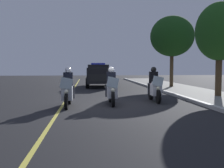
{
  "coord_description": "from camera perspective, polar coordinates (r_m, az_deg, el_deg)",
  "views": [
    {
      "loc": [
        11.43,
        -1.15,
        1.72
      ],
      "look_at": [
        -0.65,
        0.0,
        0.9
      ],
      "focal_mm": 40.94,
      "sensor_mm": 36.0,
      "label": 1
    }
  ],
  "objects": [
    {
      "name": "police_motorcycle_lead_right",
      "position": [
        11.66,
        -0.11,
        -1.16
      ],
      "size": [
        2.14,
        0.56,
        1.72
      ],
      "color": "black",
      "rests_on": "ground"
    },
    {
      "name": "ground_plane",
      "position": [
        11.62,
        0.3,
        -4.65
      ],
      "size": [
        80.0,
        80.0,
        0.0
      ],
      "primitive_type": "plane",
      "color": "black"
    },
    {
      "name": "tree_far_back",
      "position": [
        21.65,
        13.27,
        10.31
      ],
      "size": [
        3.53,
        3.53,
        5.74
      ],
      "color": "#4C3823",
      "rests_on": "sidewalk_strip"
    },
    {
      "name": "police_motorcycle_trailing",
      "position": [
        12.77,
        9.43,
        -0.77
      ],
      "size": [
        2.14,
        0.56,
        1.72
      ],
      "color": "black",
      "rests_on": "ground"
    },
    {
      "name": "lane_stripe_center",
      "position": [
        11.62,
        -10.96,
        -4.7
      ],
      "size": [
        48.0,
        0.12,
        0.01
      ],
      "primitive_type": "cube",
      "color": "#E0D14C",
      "rests_on": "ground"
    },
    {
      "name": "police_motorcycle_lead_left",
      "position": [
        11.14,
        -9.82,
        -1.45
      ],
      "size": [
        2.14,
        0.56,
        1.72
      ],
      "color": "black",
      "rests_on": "ground"
    },
    {
      "name": "curb_strip",
      "position": [
        12.63,
        18.49,
        -3.82
      ],
      "size": [
        48.0,
        0.24,
        0.15
      ],
      "primitive_type": "cube",
      "color": "#B7B5AD",
      "rests_on": "ground"
    },
    {
      "name": "tree_mid_block",
      "position": [
        15.56,
        22.93,
        10.67
      ],
      "size": [
        2.64,
        2.64,
        5.19
      ],
      "color": "#42301E",
      "rests_on": "sidewalk_strip"
    },
    {
      "name": "police_suv",
      "position": [
        22.02,
        -3.12,
        2.15
      ],
      "size": [
        4.93,
        2.13,
        2.05
      ],
      "color": "black",
      "rests_on": "ground"
    }
  ]
}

